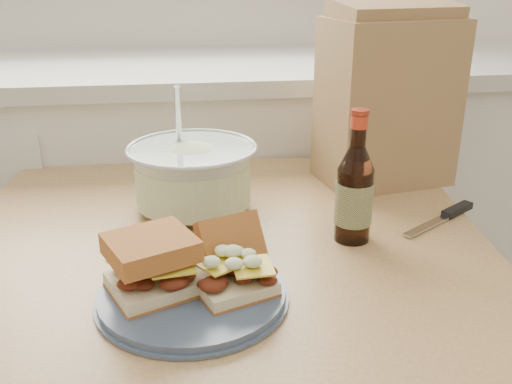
{
  "coord_description": "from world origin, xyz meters",
  "views": [
    {
      "loc": [
        0.09,
        0.12,
        1.18
      ],
      "look_at": [
        0.21,
        0.99,
        0.83
      ],
      "focal_mm": 40.0,
      "sensor_mm": 36.0,
      "label": 1
    }
  ],
  "objects": [
    {
      "name": "cabinet_run",
      "position": [
        -0.0,
        1.7,
        0.47
      ],
      "size": [
        2.5,
        0.64,
        0.94
      ],
      "color": "white",
      "rests_on": "ground"
    },
    {
      "name": "dining_table",
      "position": [
        0.14,
        0.96,
        0.64
      ],
      "size": [
        1.0,
        1.0,
        0.75
      ],
      "rotation": [
        0.0,
        0.0,
        -0.11
      ],
      "color": "tan",
      "rests_on": "ground"
    },
    {
      "name": "plate",
      "position": [
        0.09,
        0.8,
        0.76
      ],
      "size": [
        0.26,
        0.26,
        0.02
      ],
      "primitive_type": "cylinder",
      "color": "#415069",
      "rests_on": "dining_table"
    },
    {
      "name": "sandwich_left",
      "position": [
        0.04,
        0.81,
        0.81
      ],
      "size": [
        0.14,
        0.13,
        0.08
      ],
      "rotation": [
        0.0,
        0.0,
        0.42
      ],
      "color": "beige",
      "rests_on": "plate"
    },
    {
      "name": "sandwich_right",
      "position": [
        0.15,
        0.81,
        0.8
      ],
      "size": [
        0.12,
        0.16,
        0.08
      ],
      "rotation": [
        0.0,
        0.0,
        0.36
      ],
      "color": "beige",
      "rests_on": "plate"
    },
    {
      "name": "coleslaw_bowl",
      "position": [
        0.11,
        1.11,
        0.82
      ],
      "size": [
        0.24,
        0.24,
        0.24
      ],
      "color": "silver",
      "rests_on": "dining_table"
    },
    {
      "name": "beer_bottle",
      "position": [
        0.36,
        0.95,
        0.84
      ],
      "size": [
        0.06,
        0.06,
        0.22
      ],
      "rotation": [
        0.0,
        0.0,
        0.16
      ],
      "color": "black",
      "rests_on": "dining_table"
    },
    {
      "name": "knife",
      "position": [
        0.57,
        1.02,
        0.76
      ],
      "size": [
        0.17,
        0.12,
        0.01
      ],
      "rotation": [
        0.0,
        0.0,
        0.58
      ],
      "color": "silver",
      "rests_on": "dining_table"
    },
    {
      "name": "paper_bag",
      "position": [
        0.51,
        1.22,
        0.92
      ],
      "size": [
        0.28,
        0.21,
        0.33
      ],
      "primitive_type": "cube",
      "rotation": [
        0.0,
        0.0,
        0.18
      ],
      "color": "#AB8152",
      "rests_on": "dining_table"
    }
  ]
}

